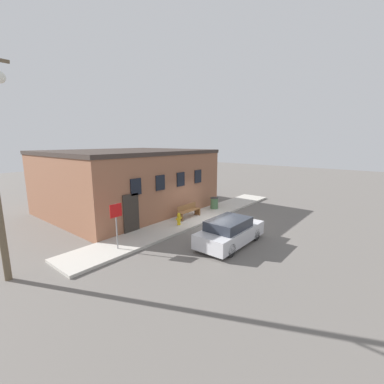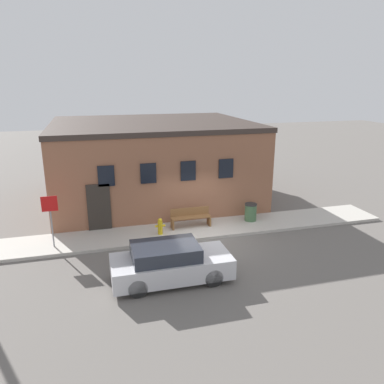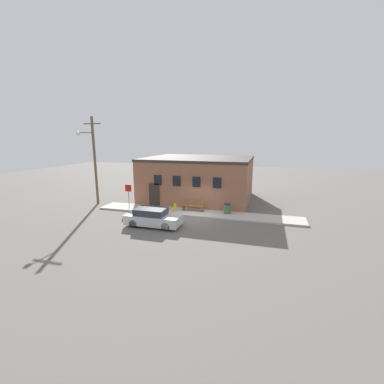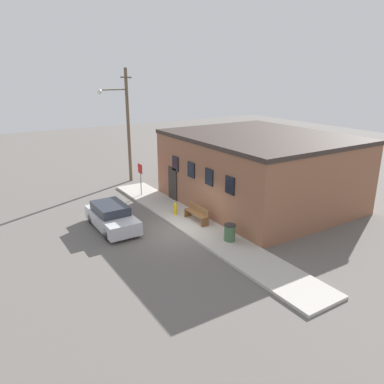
{
  "view_description": "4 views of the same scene",
  "coord_description": "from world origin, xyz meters",
  "px_view_note": "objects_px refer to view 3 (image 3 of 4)",
  "views": [
    {
      "loc": [
        -12.47,
        -8.85,
        4.93
      ],
      "look_at": [
        -0.35,
        1.06,
        1.84
      ],
      "focal_mm": 24.0,
      "sensor_mm": 36.0,
      "label": 1
    },
    {
      "loc": [
        -4.4,
        -13.82,
        6.47
      ],
      "look_at": [
        -0.35,
        1.06,
        1.84
      ],
      "focal_mm": 35.0,
      "sensor_mm": 36.0,
      "label": 2
    },
    {
      "loc": [
        5.51,
        -19.0,
        6.22
      ],
      "look_at": [
        -0.35,
        1.06,
        1.84
      ],
      "focal_mm": 24.0,
      "sensor_mm": 36.0,
      "label": 3
    },
    {
      "loc": [
        15.57,
        -9.0,
        7.92
      ],
      "look_at": [
        -0.35,
        1.06,
        1.84
      ],
      "focal_mm": 35.0,
      "sensor_mm": 36.0,
      "label": 4
    }
  ],
  "objects_px": {
    "stop_sign": "(128,192)",
    "trash_bin": "(227,209)",
    "bench": "(193,206)",
    "utility_pole": "(94,158)",
    "parked_car": "(153,217)",
    "fire_hydrant": "(175,207)"
  },
  "relations": [
    {
      "from": "utility_pole",
      "to": "bench",
      "type": "bearing_deg",
      "value": -1.13
    },
    {
      "from": "fire_hydrant",
      "to": "stop_sign",
      "type": "xyz_separation_m",
      "value": [
        -4.3,
        -0.14,
        1.09
      ]
    },
    {
      "from": "utility_pole",
      "to": "parked_car",
      "type": "bearing_deg",
      "value": -28.78
    },
    {
      "from": "bench",
      "to": "trash_bin",
      "type": "distance_m",
      "value": 2.91
    },
    {
      "from": "fire_hydrant",
      "to": "bench",
      "type": "height_order",
      "value": "bench"
    },
    {
      "from": "bench",
      "to": "fire_hydrant",
      "type": "bearing_deg",
      "value": -161.02
    },
    {
      "from": "stop_sign",
      "to": "utility_pole",
      "type": "bearing_deg",
      "value": 168.03
    },
    {
      "from": "stop_sign",
      "to": "trash_bin",
      "type": "xyz_separation_m",
      "value": [
        8.69,
        0.64,
        -1.03
      ]
    },
    {
      "from": "fire_hydrant",
      "to": "trash_bin",
      "type": "relative_size",
      "value": 0.87
    },
    {
      "from": "stop_sign",
      "to": "trash_bin",
      "type": "height_order",
      "value": "stop_sign"
    },
    {
      "from": "trash_bin",
      "to": "bench",
      "type": "bearing_deg",
      "value": 179.84
    },
    {
      "from": "trash_bin",
      "to": "utility_pole",
      "type": "xyz_separation_m",
      "value": [
        -12.66,
        0.2,
        3.9
      ]
    },
    {
      "from": "bench",
      "to": "trash_bin",
      "type": "relative_size",
      "value": 2.17
    },
    {
      "from": "stop_sign",
      "to": "parked_car",
      "type": "relative_size",
      "value": 0.53
    },
    {
      "from": "stop_sign",
      "to": "trash_bin",
      "type": "relative_size",
      "value": 2.55
    },
    {
      "from": "bench",
      "to": "utility_pole",
      "type": "bearing_deg",
      "value": 178.87
    },
    {
      "from": "utility_pole",
      "to": "trash_bin",
      "type": "bearing_deg",
      "value": -0.91
    },
    {
      "from": "trash_bin",
      "to": "utility_pole",
      "type": "height_order",
      "value": "utility_pole"
    },
    {
      "from": "bench",
      "to": "utility_pole",
      "type": "distance_m",
      "value": 10.5
    },
    {
      "from": "fire_hydrant",
      "to": "stop_sign",
      "type": "distance_m",
      "value": 4.44
    },
    {
      "from": "stop_sign",
      "to": "utility_pole",
      "type": "height_order",
      "value": "utility_pole"
    },
    {
      "from": "parked_car",
      "to": "fire_hydrant",
      "type": "bearing_deg",
      "value": 84.63
    }
  ]
}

